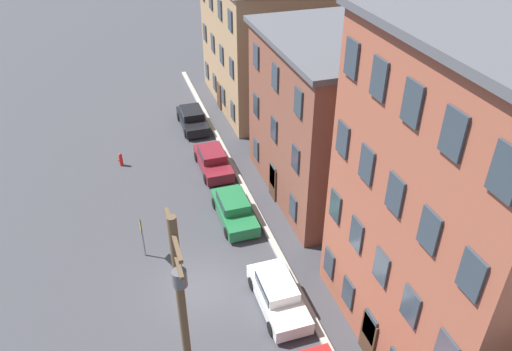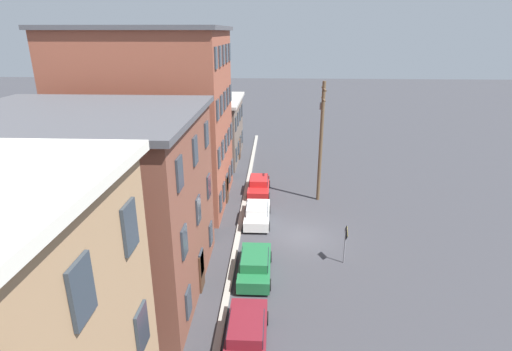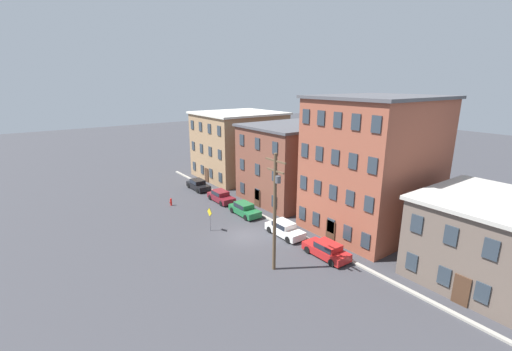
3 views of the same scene
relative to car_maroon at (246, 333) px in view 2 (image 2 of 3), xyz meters
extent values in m
plane|color=#38383D|center=(10.47, -3.18, -0.75)|extent=(200.00, 200.00, 0.00)
cube|color=#9E998E|center=(10.47, 1.32, -0.67)|extent=(56.00, 0.36, 0.16)
cube|color=#2D3842|center=(-7.70, 2.76, 7.74)|extent=(0.90, 0.10, 1.40)
cube|color=#2D3842|center=(-4.86, 2.76, 4.34)|extent=(0.90, 0.10, 1.40)
cube|color=#2D3842|center=(-4.86, 2.76, 7.74)|extent=(0.90, 0.10, 1.40)
cube|color=brown|center=(4.28, 8.66, 4.04)|extent=(10.08, 11.68, 9.57)
cube|color=#4C4C51|center=(4.28, 8.66, 8.97)|extent=(10.58, 12.18, 0.30)
cube|color=#2D3842|center=(0.92, 2.76, 0.85)|extent=(0.90, 0.10, 1.40)
cube|color=#2D3842|center=(0.92, 2.76, 4.04)|extent=(0.90, 0.10, 1.40)
cube|color=#2D3842|center=(0.92, 2.76, 7.23)|extent=(0.90, 0.10, 1.40)
cube|color=#2D3842|center=(4.28, 2.76, 0.85)|extent=(0.90, 0.10, 1.40)
cube|color=#2D3842|center=(4.28, 2.76, 4.04)|extent=(0.90, 0.10, 1.40)
cube|color=#2D3842|center=(4.28, 2.76, 7.23)|extent=(0.90, 0.10, 1.40)
cube|color=#2D3842|center=(7.64, 2.76, 0.85)|extent=(0.90, 0.10, 1.40)
cube|color=#2D3842|center=(7.64, 2.76, 4.04)|extent=(0.90, 0.10, 1.40)
cube|color=#2D3842|center=(7.64, 2.76, 7.23)|extent=(0.90, 0.10, 1.40)
cube|color=#472D1E|center=(4.28, 2.76, 0.35)|extent=(1.10, 0.10, 2.20)
cube|color=brown|center=(16.40, 8.68, 6.03)|extent=(10.02, 11.71, 13.57)
cube|color=#4C4C51|center=(16.40, 8.68, 12.97)|extent=(10.52, 12.21, 0.30)
cube|color=#2D3842|center=(12.39, 2.76, 0.95)|extent=(0.90, 0.10, 1.40)
cube|color=#2D3842|center=(12.39, 2.76, 4.34)|extent=(0.90, 0.10, 1.40)
cube|color=#2D3842|center=(12.39, 2.76, 7.73)|extent=(0.90, 0.10, 1.40)
cube|color=#2D3842|center=(12.39, 2.76, 11.12)|extent=(0.90, 0.10, 1.40)
cube|color=#2D3842|center=(14.40, 2.76, 0.95)|extent=(0.90, 0.10, 1.40)
cube|color=#2D3842|center=(14.40, 2.76, 4.34)|extent=(0.90, 0.10, 1.40)
cube|color=#2D3842|center=(14.40, 2.76, 7.73)|extent=(0.90, 0.10, 1.40)
cube|color=#2D3842|center=(14.40, 2.76, 11.12)|extent=(0.90, 0.10, 1.40)
cube|color=#2D3842|center=(16.40, 2.76, 0.95)|extent=(0.90, 0.10, 1.40)
cube|color=#2D3842|center=(16.40, 2.76, 4.34)|extent=(0.90, 0.10, 1.40)
cube|color=#2D3842|center=(16.40, 2.76, 7.73)|extent=(0.90, 0.10, 1.40)
cube|color=#2D3842|center=(16.40, 2.76, 11.12)|extent=(0.90, 0.10, 1.40)
cube|color=#2D3842|center=(18.41, 2.76, 0.95)|extent=(0.90, 0.10, 1.40)
cube|color=#2D3842|center=(18.41, 2.76, 4.34)|extent=(0.90, 0.10, 1.40)
cube|color=#2D3842|center=(18.41, 2.76, 7.73)|extent=(0.90, 0.10, 1.40)
cube|color=#2D3842|center=(18.41, 2.76, 11.12)|extent=(0.90, 0.10, 1.40)
cube|color=#2D3842|center=(20.41, 2.76, 0.95)|extent=(0.90, 0.10, 1.40)
cube|color=#2D3842|center=(20.41, 2.76, 4.34)|extent=(0.90, 0.10, 1.40)
cube|color=#2D3842|center=(20.41, 2.76, 7.73)|extent=(0.90, 0.10, 1.40)
cube|color=#2D3842|center=(20.41, 2.76, 11.12)|extent=(0.90, 0.10, 1.40)
cube|color=#472D1E|center=(16.40, 2.76, 0.35)|extent=(1.10, 0.10, 2.20)
cube|color=#66564C|center=(28.46, 7.75, 2.45)|extent=(9.97, 9.86, 6.40)
cube|color=#B7B2A8|center=(28.46, 7.75, 5.80)|extent=(10.47, 10.36, 0.30)
cube|color=#2D3842|center=(24.72, 2.76, 0.85)|extent=(0.90, 0.10, 1.40)
cube|color=#2D3842|center=(24.72, 2.76, 4.05)|extent=(0.90, 0.10, 1.40)
cube|color=#2D3842|center=(27.21, 2.76, 0.85)|extent=(0.90, 0.10, 1.40)
cube|color=#2D3842|center=(27.21, 2.76, 4.05)|extent=(0.90, 0.10, 1.40)
cube|color=#2D3842|center=(29.70, 2.76, 0.85)|extent=(0.90, 0.10, 1.40)
cube|color=#2D3842|center=(29.70, 2.76, 4.05)|extent=(0.90, 0.10, 1.40)
cube|color=#2D3842|center=(32.20, 2.76, 0.85)|extent=(0.90, 0.10, 1.40)
cube|color=#2D3842|center=(32.20, 2.76, 4.05)|extent=(0.90, 0.10, 1.40)
cube|color=#472D1E|center=(28.46, 2.76, 0.35)|extent=(1.10, 0.10, 2.20)
cube|color=maroon|center=(0.07, 0.00, -0.22)|extent=(4.40, 1.80, 0.70)
cube|color=maroon|center=(-0.13, 0.00, 0.41)|extent=(2.20, 1.51, 0.55)
cube|color=#1E232D|center=(-0.13, 0.00, 0.41)|extent=(2.02, 1.58, 0.48)
cylinder|color=black|center=(1.52, 0.85, -0.42)|extent=(0.66, 0.22, 0.66)
cylinder|color=black|center=(1.52, -0.85, -0.42)|extent=(0.66, 0.22, 0.66)
cube|color=#1E6638|center=(5.71, -0.09, -0.22)|extent=(4.40, 1.80, 0.70)
cube|color=#1E6638|center=(5.51, -0.09, 0.41)|extent=(2.20, 1.51, 0.55)
cube|color=#1E232D|center=(5.51, -0.09, 0.41)|extent=(2.02, 1.58, 0.48)
cylinder|color=black|center=(7.16, 0.76, -0.42)|extent=(0.66, 0.22, 0.66)
cylinder|color=black|center=(7.16, -0.94, -0.42)|extent=(0.66, 0.22, 0.66)
cylinder|color=black|center=(4.26, 0.76, -0.42)|extent=(0.66, 0.22, 0.66)
cylinder|color=black|center=(4.26, -0.94, -0.42)|extent=(0.66, 0.22, 0.66)
cube|color=silver|center=(12.73, 0.08, -0.22)|extent=(4.40, 1.80, 0.70)
cube|color=silver|center=(12.53, 0.08, 0.41)|extent=(2.20, 1.51, 0.55)
cube|color=#1E232D|center=(12.53, 0.08, 0.41)|extent=(2.02, 1.58, 0.48)
cylinder|color=black|center=(14.18, 0.93, -0.42)|extent=(0.66, 0.22, 0.66)
cylinder|color=black|center=(14.18, -0.77, -0.42)|extent=(0.66, 0.22, 0.66)
cylinder|color=black|center=(11.28, 0.93, -0.42)|extent=(0.66, 0.22, 0.66)
cylinder|color=black|center=(11.28, -0.77, -0.42)|extent=(0.66, 0.22, 0.66)
cube|color=#B21E1E|center=(18.23, 0.20, -0.22)|extent=(4.40, 1.80, 0.70)
cube|color=#B21E1E|center=(18.43, 0.20, 0.41)|extent=(2.20, 1.51, 0.55)
cube|color=#1E232D|center=(18.43, 0.20, 0.41)|extent=(2.02, 1.58, 0.48)
cylinder|color=black|center=(16.78, -0.65, -0.42)|extent=(0.66, 0.22, 0.66)
cylinder|color=black|center=(16.78, 1.05, -0.42)|extent=(0.66, 0.22, 0.66)
cylinder|color=black|center=(19.68, -0.65, -0.42)|extent=(0.66, 0.22, 0.66)
cylinder|color=black|center=(19.68, 1.05, -0.42)|extent=(0.66, 0.22, 0.66)
cylinder|color=slate|center=(7.24, -5.51, 0.45)|extent=(0.08, 0.08, 2.40)
cube|color=yellow|center=(7.24, -5.54, 1.32)|extent=(0.92, 0.03, 0.92)
cube|color=black|center=(7.24, -5.53, 1.32)|extent=(1.00, 0.02, 1.00)
cylinder|color=brown|center=(17.14, -4.88, 4.20)|extent=(0.28, 0.28, 9.90)
cube|color=brown|center=(17.14, -4.88, 8.55)|extent=(2.40, 0.12, 0.12)
cube|color=brown|center=(17.14, -4.88, 7.75)|extent=(2.00, 0.12, 0.12)
cylinder|color=#515156|center=(17.49, -4.88, 7.15)|extent=(0.44, 0.44, 0.55)
camera|label=1|loc=(28.07, -5.95, 17.62)|focal=35.00mm
camera|label=2|loc=(-14.38, -1.13, 12.73)|focal=28.00mm
camera|label=3|loc=(36.95, -21.05, 14.43)|focal=24.00mm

